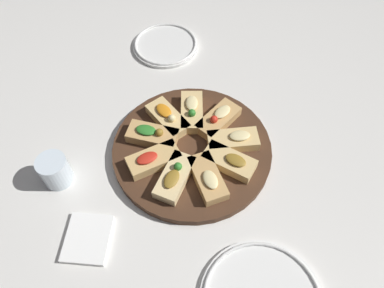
# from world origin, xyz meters

# --- Properties ---
(ground_plane) EXTENTS (3.00, 3.00, 0.00)m
(ground_plane) POSITION_xyz_m (0.00, 0.00, 0.00)
(ground_plane) COLOR silver
(serving_board) EXTENTS (0.40, 0.40, 0.02)m
(serving_board) POSITION_xyz_m (0.00, 0.00, 0.01)
(serving_board) COLOR #422819
(serving_board) RESTS_ON ground_plane
(focaccia_slice_0) EXTENTS (0.14, 0.12, 0.04)m
(focaccia_slice_0) POSITION_xyz_m (-0.09, 0.06, 0.04)
(focaccia_slice_0) COLOR tan
(focaccia_slice_0) RESTS_ON serving_board
(focaccia_slice_1) EXTENTS (0.13, 0.07, 0.04)m
(focaccia_slice_1) POSITION_xyz_m (-0.10, -0.01, 0.04)
(focaccia_slice_1) COLOR #DBB775
(focaccia_slice_1) RESTS_ON serving_board
(focaccia_slice_2) EXTENTS (0.13, 0.13, 0.04)m
(focaccia_slice_2) POSITION_xyz_m (-0.07, -0.07, 0.04)
(focaccia_slice_2) COLOR #DBB775
(focaccia_slice_2) RESTS_ON serving_board
(focaccia_slice_3) EXTENTS (0.07, 0.13, 0.04)m
(focaccia_slice_3) POSITION_xyz_m (-0.01, -0.10, 0.04)
(focaccia_slice_3) COLOR tan
(focaccia_slice_3) RESTS_ON serving_board
(focaccia_slice_4) EXTENTS (0.12, 0.14, 0.04)m
(focaccia_slice_4) POSITION_xyz_m (0.06, -0.09, 0.04)
(focaccia_slice_4) COLOR tan
(focaccia_slice_4) RESTS_ON serving_board
(focaccia_slice_5) EXTENTS (0.14, 0.09, 0.04)m
(focaccia_slice_5) POSITION_xyz_m (0.10, -0.03, 0.04)
(focaccia_slice_5) COLOR #E5C689
(focaccia_slice_5) RESTS_ON serving_board
(focaccia_slice_6) EXTENTS (0.14, 0.11, 0.04)m
(focaccia_slice_6) POSITION_xyz_m (0.09, 0.05, 0.04)
(focaccia_slice_6) COLOR tan
(focaccia_slice_6) RESTS_ON serving_board
(focaccia_slice_7) EXTENTS (0.10, 0.14, 0.04)m
(focaccia_slice_7) POSITION_xyz_m (0.04, 0.10, 0.04)
(focaccia_slice_7) COLOR #DBB775
(focaccia_slice_7) RESTS_ON serving_board
(focaccia_slice_8) EXTENTS (0.09, 0.14, 0.04)m
(focaccia_slice_8) POSITION_xyz_m (-0.02, 0.10, 0.04)
(focaccia_slice_8) COLOR #DBB775
(focaccia_slice_8) RESTS_ON serving_board
(plate_left) EXTENTS (0.20, 0.20, 0.02)m
(plate_left) POSITION_xyz_m (-0.38, -0.14, 0.01)
(plate_left) COLOR white
(plate_left) RESTS_ON ground_plane
(water_glass) EXTENTS (0.07, 0.07, 0.08)m
(water_glass) POSITION_xyz_m (0.12, -0.31, 0.04)
(water_glass) COLOR silver
(water_glass) RESTS_ON ground_plane
(napkin_stack) EXTENTS (0.12, 0.10, 0.01)m
(napkin_stack) POSITION_xyz_m (0.26, -0.19, 0.01)
(napkin_stack) COLOR white
(napkin_stack) RESTS_ON ground_plane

